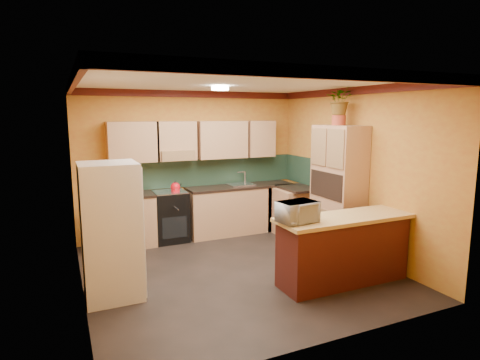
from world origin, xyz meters
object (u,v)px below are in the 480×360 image
base_cabinets_back (203,214)px  stove (170,216)px  pantry (338,190)px  microwave (297,212)px  fridge (111,231)px  breakfast_bar (343,251)px

base_cabinets_back → stove: 0.63m
pantry → microwave: pantry is taller
fridge → pantry: bearing=3.3°
fridge → breakfast_bar: fridge is taller
base_cabinets_back → fridge: size_ratio=2.15×
base_cabinets_back → microwave: 2.85m
fridge → microwave: fridge is taller
stove → fridge: 2.33m
base_cabinets_back → stove: stove is taller
breakfast_bar → base_cabinets_back: bearing=110.7°
stove → pantry: bearing=-36.1°
base_cabinets_back → breakfast_bar: (1.05, -2.77, 0.00)m
pantry → microwave: size_ratio=4.35×
base_cabinets_back → breakfast_bar: bearing=-69.3°
fridge → microwave: (2.16, -0.84, 0.21)m
pantry → stove: bearing=143.9°
base_cabinets_back → fridge: bearing=-133.9°
base_cabinets_back → microwave: bearing=-83.8°
pantry → breakfast_bar: 1.39m
base_cabinets_back → stove: (-0.62, -0.00, 0.02)m
stove → pantry: (2.37, -1.73, 0.59)m
fridge → pantry: size_ratio=0.81×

